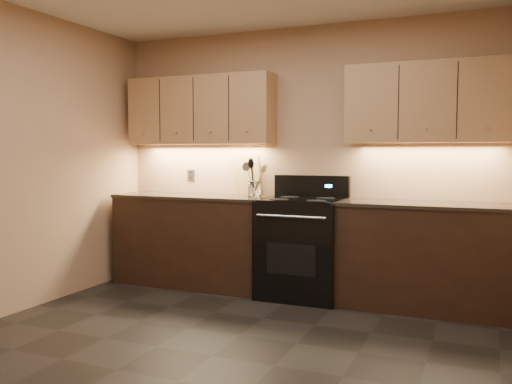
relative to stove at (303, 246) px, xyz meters
The scene contains 14 objects.
floor 1.75m from the stove, 92.72° to the right, with size 4.00×4.00×0.00m, color black.
wall_back 0.88m from the stove, 104.10° to the left, with size 4.00×0.04×2.60m, color tan.
counter_left 1.18m from the stove, behind, with size 1.62×0.62×0.93m.
counter_right 1.10m from the stove, ahead, with size 1.46×0.62×0.93m.
stove is the anchor object (origin of this frame).
upper_cab_left 1.78m from the stove, behind, with size 1.60×0.30×0.70m, color #A27F51.
upper_cab_right 1.73m from the stove, ahead, with size 1.44×0.30×0.70m, color #A27F51.
outlet_plate 1.55m from the stove, 167.24° to the left, with size 0.09×0.01×0.12m, color #B2B5BA.
utensil_crock 0.72m from the stove, behind, with size 0.15×0.15×0.15m.
cutting_board 1.00m from the stove, 158.04° to the left, with size 0.33×0.02×0.41m, color tan.
wooden_spoon 0.81m from the stove, behind, with size 0.06×0.06×0.31m, color tan, non-canonical shape.
black_spoon 0.82m from the stove, behind, with size 0.06×0.06×0.35m, color black, non-canonical shape.
steel_spatula 0.81m from the stove, behind, with size 0.08×0.08×0.38m, color silver, non-canonical shape.
steel_skimmer 0.79m from the stove, behind, with size 0.09×0.09×0.33m, color silver, non-canonical shape.
Camera 1 is at (1.65, -3.15, 1.36)m, focal length 38.00 mm.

